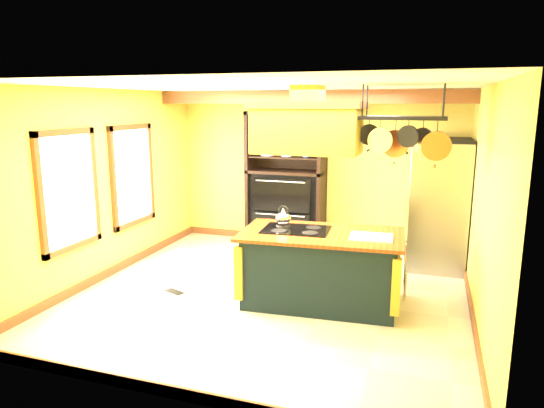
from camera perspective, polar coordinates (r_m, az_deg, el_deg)
The scene contains 15 objects.
floor at distance 6.57m, azimuth -0.05°, elevation -10.53°, with size 5.00×5.00×0.00m, color beige.
ceiling at distance 6.09m, azimuth -0.05°, elevation 13.71°, with size 5.00×5.00×0.00m, color white.
wall_back at distance 8.57m, azimuth 5.26°, elevation 4.03°, with size 5.00×0.02×2.70m, color #E8CC55.
wall_front at distance 3.96m, azimuth -11.60°, elevation -5.23°, with size 5.00×0.02×2.70m, color #E8CC55.
wall_left at distance 7.36m, azimuth -18.86°, elevation 2.19°, with size 0.02×5.00×2.70m, color #E8CC55.
wall_right at distance 5.91m, azimuth 23.61°, elevation -0.38°, with size 0.02×5.00×2.70m, color #E8CC55.
ceiling_beam at distance 7.72m, azimuth 4.04°, elevation 12.44°, with size 5.00×0.15×0.20m, color brown.
window_near at distance 6.72m, azimuth -22.74°, elevation 1.48°, with size 0.06×1.06×1.56m.
window_far at distance 7.81m, azimuth -16.04°, elevation 3.25°, with size 0.06×1.06×1.56m.
kitchen_island at distance 6.18m, azimuth 5.75°, elevation -7.42°, with size 2.07×1.25×1.11m.
range_hood at distance 5.89m, azimuth 4.20°, elevation 9.20°, with size 1.34×0.76×0.80m.
pot_rack at distance 5.72m, azimuth 15.18°, elevation 8.50°, with size 1.04×0.47×0.83m.
refrigerator at distance 7.83m, azimuth 19.02°, elevation -0.30°, with size 0.84×0.99×1.94m.
hutch at distance 8.51m, azimuth 1.72°, elevation 1.01°, with size 1.34×0.61×2.36m.
floor_register at distance 6.76m, azimuth -11.40°, elevation -10.07°, with size 0.28×0.12×0.01m, color black.
Camera 1 is at (1.92, -5.77, 2.49)m, focal length 32.00 mm.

